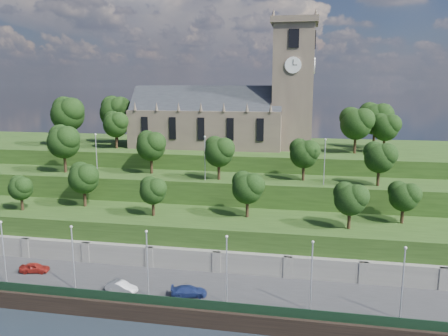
% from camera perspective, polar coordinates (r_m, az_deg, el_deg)
% --- Properties ---
extents(ground, '(320.00, 320.00, 0.00)m').
position_cam_1_polar(ground, '(56.32, -8.67, -19.35)').
color(ground, black).
rests_on(ground, ground).
extents(promenade, '(160.00, 12.00, 2.00)m').
position_cam_1_polar(promenade, '(60.85, -6.78, -15.81)').
color(promenade, '#2D2D30').
rests_on(promenade, ground).
extents(quay_wall, '(160.00, 0.50, 2.20)m').
position_cam_1_polar(quay_wall, '(55.74, -8.72, -18.40)').
color(quay_wall, black).
rests_on(quay_wall, ground).
extents(fence, '(160.00, 0.10, 1.20)m').
position_cam_1_polar(fence, '(55.57, -8.54, -16.73)').
color(fence, black).
rests_on(fence, promenade).
extents(retaining_wall, '(160.00, 2.10, 5.00)m').
position_cam_1_polar(retaining_wall, '(65.41, -5.23, -12.37)').
color(retaining_wall, slate).
rests_on(retaining_wall, ground).
extents(embankment_lower, '(160.00, 12.00, 8.00)m').
position_cam_1_polar(embankment_lower, '(70.27, -3.91, -9.36)').
color(embankment_lower, '#223E14').
rests_on(embankment_lower, ground).
extents(embankment_upper, '(160.00, 10.00, 12.00)m').
position_cam_1_polar(embankment_upper, '(79.82, -1.96, -5.35)').
color(embankment_upper, '#223E14').
rests_on(embankment_upper, ground).
extents(hilltop, '(160.00, 32.00, 15.00)m').
position_cam_1_polar(hilltop, '(99.46, 0.65, -1.22)').
color(hilltop, '#223E14').
rests_on(hilltop, ground).
extents(church, '(38.60, 12.35, 27.60)m').
position_cam_1_polar(church, '(93.37, 0.72, 7.31)').
color(church, brown).
rests_on(church, hilltop).
extents(trees_lower, '(64.24, 8.78, 7.53)m').
position_cam_1_polar(trees_lower, '(67.67, -2.59, -2.53)').
color(trees_lower, black).
rests_on(trees_lower, embankment_lower).
extents(trees_upper, '(62.08, 8.20, 8.98)m').
position_cam_1_polar(trees_upper, '(77.41, -4.31, 2.76)').
color(trees_upper, black).
rests_on(trees_upper, embankment_upper).
extents(trees_hilltop, '(73.35, 15.87, 10.84)m').
position_cam_1_polar(trees_hilltop, '(93.44, -2.67, 6.77)').
color(trees_hilltop, black).
rests_on(trees_hilltop, hilltop).
extents(lamp_posts_promenade, '(60.36, 0.36, 8.73)m').
position_cam_1_polar(lamp_posts_promenade, '(55.98, -10.00, -11.62)').
color(lamp_posts_promenade, '#B2B2B7').
rests_on(lamp_posts_promenade, promenade).
extents(lamp_posts_upper, '(40.36, 0.36, 7.72)m').
position_cam_1_polar(lamp_posts_upper, '(74.68, -2.50, 1.75)').
color(lamp_posts_upper, '#B2B2B7').
rests_on(lamp_posts_upper, embankment_upper).
extents(car_left, '(4.27, 2.30, 1.38)m').
position_cam_1_polar(car_left, '(68.92, -23.51, -11.85)').
color(car_left, maroon).
rests_on(car_left, promenade).
extents(car_middle, '(4.34, 2.23, 1.36)m').
position_cam_1_polar(car_middle, '(59.44, -13.26, -14.91)').
color(car_middle, '#B4B2B7').
rests_on(car_middle, promenade).
extents(car_right, '(4.78, 2.75, 1.30)m').
position_cam_1_polar(car_right, '(57.24, -4.60, -15.72)').
color(car_right, navy).
rests_on(car_right, promenade).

